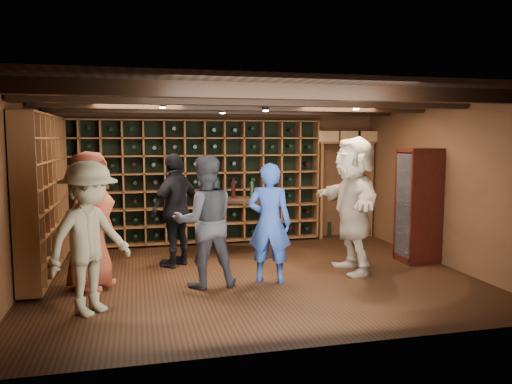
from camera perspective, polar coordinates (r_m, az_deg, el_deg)
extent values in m
plane|color=black|center=(7.15, -0.46, -9.53)|extent=(6.00, 6.00, 0.00)
plane|color=brown|center=(9.36, -3.95, 1.96)|extent=(6.00, 0.00, 6.00)
plane|color=brown|center=(4.53, 6.74, -2.56)|extent=(6.00, 0.00, 6.00)
plane|color=brown|center=(6.89, -25.57, -0.14)|extent=(0.00, 5.00, 5.00)
plane|color=brown|center=(8.14, 20.58, 0.95)|extent=(0.00, 5.00, 5.00)
plane|color=black|center=(6.90, -0.47, 10.87)|extent=(6.00, 6.00, 0.00)
cube|color=black|center=(5.36, 3.50, 11.36)|extent=(5.90, 0.18, 0.16)
cube|color=black|center=(6.41, 0.56, 10.51)|extent=(5.90, 0.18, 0.16)
cube|color=black|center=(7.48, -1.53, 9.89)|extent=(5.90, 0.18, 0.16)
cube|color=black|center=(8.56, -3.09, 9.41)|extent=(5.90, 0.18, 0.16)
cylinder|color=black|center=(6.73, -10.63, 9.95)|extent=(0.10, 0.10, 0.10)
cylinder|color=black|center=(7.35, 1.12, 9.72)|extent=(0.10, 0.10, 0.10)
cylinder|color=black|center=(7.07, 11.39, 9.75)|extent=(0.10, 0.10, 0.10)
cylinder|color=black|center=(8.03, -3.86, 9.41)|extent=(0.10, 0.10, 0.10)
cube|color=brown|center=(9.12, -7.02, 1.19)|extent=(4.65, 0.30, 2.20)
cube|color=black|center=(9.12, -7.02, 1.19)|extent=(4.56, 0.02, 2.16)
cube|color=brown|center=(7.67, -23.03, -0.19)|extent=(0.30, 2.65, 2.20)
cube|color=black|center=(7.67, -23.03, -0.19)|extent=(0.29, 0.02, 2.16)
cube|color=brown|center=(9.85, 10.17, 5.58)|extent=(1.15, 0.32, 0.04)
cube|color=brown|center=(10.12, 12.76, 0.32)|extent=(0.05, 0.28, 1.85)
cube|color=brown|center=(9.71, 7.25, 0.18)|extent=(0.05, 0.28, 1.85)
cube|color=tan|center=(9.70, 8.00, 6.32)|extent=(0.40, 0.30, 0.20)
cube|color=tan|center=(9.87, 10.45, 6.28)|extent=(0.40, 0.30, 0.20)
cube|color=tan|center=(10.02, 12.29, 6.23)|extent=(0.40, 0.30, 0.20)
cube|color=#330D0A|center=(8.34, 17.89, -7.20)|extent=(0.55, 0.50, 0.10)
cube|color=#330D0A|center=(8.19, 18.08, -1.39)|extent=(0.55, 0.50, 1.70)
cube|color=white|center=(8.05, 16.51, -1.46)|extent=(0.01, 0.46, 1.60)
cube|color=#330D0A|center=(8.19, 18.08, -1.39)|extent=(0.50, 0.44, 0.02)
sphere|color=#59260C|center=(8.16, 17.99, -0.70)|extent=(0.18, 0.18, 0.18)
imported|color=navy|center=(6.69, 1.55, -3.55)|extent=(0.70, 0.60, 1.61)
imported|color=#222227|center=(6.51, -5.88, -3.38)|extent=(0.88, 0.71, 1.72)
imported|color=maroon|center=(6.71, -18.41, -3.13)|extent=(0.91, 1.03, 1.77)
imported|color=black|center=(7.61, -9.10, -2.05)|extent=(1.02, 0.99, 1.71)
imported|color=gray|center=(5.77, -18.50, -5.03)|extent=(1.21, 1.22, 1.69)
imported|color=tan|center=(7.32, 11.04, -1.43)|extent=(0.65, 1.84, 1.96)
cube|color=black|center=(8.28, -2.27, -0.90)|extent=(1.37, 0.93, 0.05)
cube|color=black|center=(8.16, -6.40, -4.37)|extent=(0.08, 0.08, 0.89)
cube|color=black|center=(8.08, 1.68, -4.44)|extent=(0.08, 0.08, 0.89)
cube|color=black|center=(8.67, -5.92, -3.74)|extent=(0.08, 0.08, 0.89)
cube|color=black|center=(8.59, 1.68, -3.80)|extent=(0.08, 0.08, 0.89)
cylinder|color=black|center=(8.34, -4.39, 0.28)|extent=(0.07, 0.07, 0.28)
cylinder|color=black|center=(8.32, -2.61, 0.28)|extent=(0.07, 0.07, 0.28)
cylinder|color=black|center=(8.30, -0.46, 0.27)|extent=(0.07, 0.07, 0.28)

